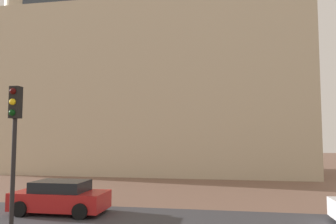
% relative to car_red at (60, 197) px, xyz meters
% --- Properties ---
extents(ground_plane, '(120.00, 120.00, 0.00)m').
position_rel_car_red_xyz_m(ground_plane, '(4.43, -0.62, -0.67)').
color(ground_plane, brown).
extents(landmark_building, '(27.90, 11.16, 32.91)m').
position_rel_car_red_xyz_m(landmark_building, '(0.54, 17.68, 8.90)').
color(landmark_building, beige).
rests_on(landmark_building, ground_plane).
extents(car_red, '(4.03, 1.99, 1.38)m').
position_rel_car_red_xyz_m(car_red, '(0.00, 0.00, 0.00)').
color(car_red, red).
rests_on(car_red, ground_plane).
extents(traffic_light_pole, '(0.28, 0.34, 4.71)m').
position_rel_car_red_xyz_m(traffic_light_pole, '(1.28, -5.16, 2.62)').
color(traffic_light_pole, black).
rests_on(traffic_light_pole, ground_plane).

